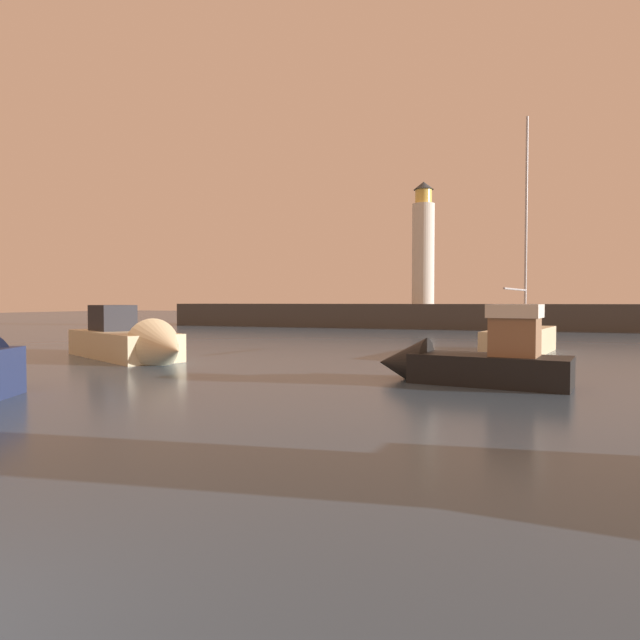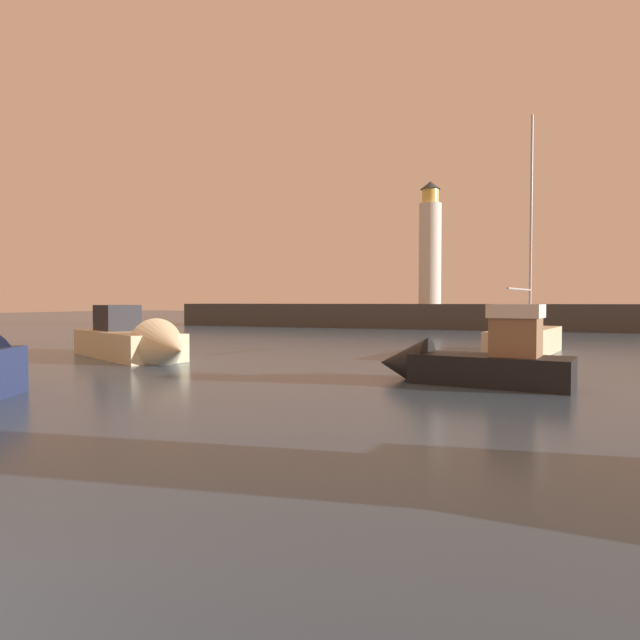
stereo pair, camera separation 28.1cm
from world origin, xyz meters
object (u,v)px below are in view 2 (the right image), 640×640
lighthouse (430,246)px  sailboat_moored (526,341)px  motorboat_1 (139,343)px  motorboat_2 (465,361)px

lighthouse → sailboat_moored: lighthouse is taller
motorboat_1 → sailboat_moored: sailboat_moored is taller
motorboat_1 → motorboat_2: size_ratio=1.47×
lighthouse → motorboat_1: (-6.79, -34.37, -7.20)m
lighthouse → motorboat_2: (7.28, -36.53, -7.24)m
lighthouse → motorboat_1: bearing=-101.2°
lighthouse → sailboat_moored: (8.98, -26.31, -7.25)m
motorboat_1 → sailboat_moored: 17.71m
sailboat_moored → motorboat_2: bearing=-99.4°
lighthouse → sailboat_moored: size_ratio=1.03×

